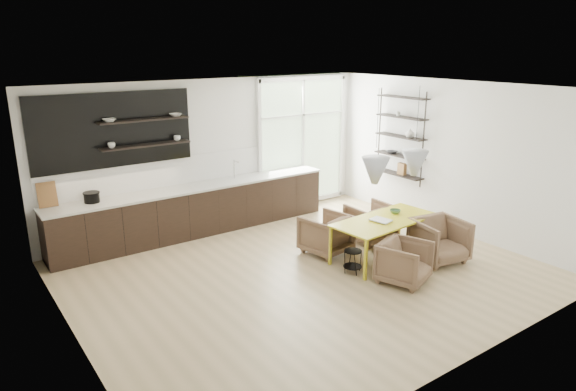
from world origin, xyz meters
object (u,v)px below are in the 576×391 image
object	(u,v)px
armchair_back_left	(326,234)
armchair_back_right	(371,222)
armchair_front_left	(404,262)
armchair_front_right	(439,240)
dining_table	(385,222)
wire_stool	(353,258)

from	to	relation	value
armchair_back_left	armchair_back_right	xyz separation A→B (m)	(1.05, -0.03, 0.00)
armchair_back_left	armchair_front_left	xyz separation A→B (m)	(0.22, -1.60, -0.02)
armchair_back_left	armchair_front_right	world-z (taller)	armchair_front_right
armchair_back_left	armchair_front_right	bearing A→B (deg)	124.00
armchair_front_right	dining_table	bearing A→B (deg)	147.02
dining_table	armchair_front_left	xyz separation A→B (m)	(-0.44, -0.84, -0.32)
armchair_back_right	armchair_back_left	bearing A→B (deg)	0.97
dining_table	armchair_front_left	size ratio (longest dim) A/B	2.74
armchair_back_right	armchair_front_right	world-z (taller)	armchair_front_right
armchair_back_right	wire_stool	size ratio (longest dim) A/B	2.04
dining_table	armchair_front_right	world-z (taller)	armchair_front_right
armchair_front_left	dining_table	bearing A→B (deg)	42.86
armchair_back_left	armchair_back_right	world-z (taller)	armchair_back_right
wire_stool	armchair_front_left	bearing A→B (deg)	-60.10
armchair_back_left	armchair_back_right	distance (m)	1.05
armchair_back_left	armchair_back_right	size ratio (longest dim) A/B	0.99
armchair_back_right	armchair_front_left	size ratio (longest dim) A/B	1.07
armchair_front_right	armchair_back_right	bearing A→B (deg)	111.67
armchair_front_left	wire_stool	size ratio (longest dim) A/B	1.90
armchair_back_left	dining_table	bearing A→B (deg)	121.35
armchair_back_right	armchair_front_right	xyz separation A→B (m)	(0.27, -1.36, 0.01)
armchair_front_right	armchair_back_left	bearing A→B (deg)	144.10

